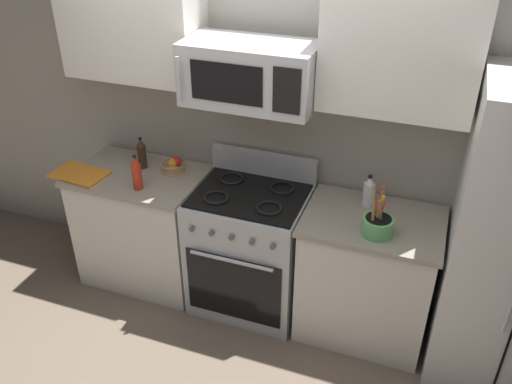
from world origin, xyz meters
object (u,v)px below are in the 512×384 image
microwave (251,73)px  utensil_crock (378,224)px  bottle_hot_sauce (137,174)px  bottle_vinegar (369,191)px  cutting_board (79,174)px  bottle_soy (142,154)px  fruit_basket (174,166)px  range_oven (250,248)px

microwave → utensil_crock: microwave is taller
bottle_hot_sauce → utensil_crock: bearing=1.1°
bottle_vinegar → bottle_hot_sauce: (-1.49, -0.33, 0.02)m
utensil_crock → cutting_board: utensil_crock is taller
bottle_hot_sauce → bottle_vinegar: bearing=12.6°
microwave → bottle_soy: bearing=175.1°
utensil_crock → bottle_hot_sauce: (-1.60, -0.03, 0.05)m
microwave → bottle_vinegar: 1.06m
cutting_board → bottle_hot_sauce: bearing=-2.0°
microwave → fruit_basket: (-0.63, 0.10, -0.79)m
cutting_board → utensil_crock: bearing=0.3°
utensil_crock → bottle_soy: bearing=171.9°
utensil_crock → bottle_vinegar: size_ratio=1.54×
bottle_vinegar → cutting_board: bearing=-170.9°
microwave → bottle_hot_sauce: (-0.74, -0.20, -0.71)m
utensil_crock → bottle_vinegar: (-0.11, 0.30, 0.03)m
cutting_board → range_oven: bearing=7.2°
microwave → fruit_basket: microwave is taller
cutting_board → bottle_soy: 0.46m
fruit_basket → bottle_soy: (-0.23, -0.03, 0.07)m
microwave → cutting_board: microwave is taller
bottle_soy → bottle_hot_sauce: 0.30m
bottle_soy → bottle_vinegar: 1.62m
bottle_hot_sauce → fruit_basket: bearing=70.3°
fruit_basket → cutting_board: 0.66m
utensil_crock → fruit_basket: size_ratio=1.77×
microwave → range_oven: bearing=-90.0°
microwave → bottle_hot_sauce: size_ratio=3.15×
range_oven → bottle_vinegar: size_ratio=5.11×
cutting_board → bottle_hot_sauce: size_ratio=1.52×
fruit_basket → bottle_soy: bearing=-172.6°
range_oven → bottle_hot_sauce: 0.94m
fruit_basket → bottle_soy: bottle_soy is taller
range_oven → utensil_crock: (0.86, -0.14, 0.50)m
bottle_soy → microwave: bearing=-4.9°
microwave → utensil_crock: (0.86, -0.17, -0.76)m
range_oven → utensil_crock: bearing=-9.5°
cutting_board → bottle_hot_sauce: (0.49, -0.02, 0.11)m
utensil_crock → bottle_hot_sauce: bearing=-178.9°
microwave → cutting_board: 1.49m
bottle_hot_sauce → bottle_soy: bearing=114.0°
range_oven → bottle_hot_sauce: bearing=-166.9°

